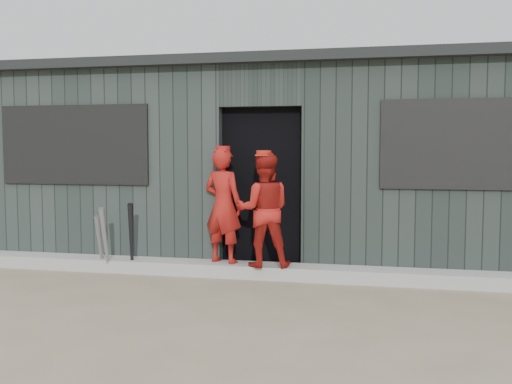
% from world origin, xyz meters
% --- Properties ---
extents(ground, '(80.00, 80.00, 0.00)m').
position_xyz_m(ground, '(0.00, 0.00, 0.00)').
color(ground, '#73664F').
rests_on(ground, ground).
extents(curb, '(8.00, 0.36, 0.15)m').
position_xyz_m(curb, '(0.00, 1.82, 0.07)').
color(curb, gray).
rests_on(curb, ground).
extents(bat_left, '(0.12, 0.32, 0.82)m').
position_xyz_m(bat_left, '(-1.79, 1.57, 0.41)').
color(bat_left, gray).
rests_on(bat_left, ground).
extents(bat_mid, '(0.10, 0.25, 0.70)m').
position_xyz_m(bat_mid, '(-1.91, 1.68, 0.35)').
color(bat_mid, gray).
rests_on(bat_mid, ground).
extents(bat_right, '(0.16, 0.27, 0.86)m').
position_xyz_m(bat_right, '(-1.51, 1.69, 0.43)').
color(bat_right, black).
rests_on(bat_right, ground).
extents(player_red_left, '(0.57, 0.46, 1.36)m').
position_xyz_m(player_red_left, '(-0.41, 1.85, 0.83)').
color(player_red_left, maroon).
rests_on(player_red_left, curb).
extents(player_red_right, '(0.72, 0.61, 1.31)m').
position_xyz_m(player_red_right, '(0.11, 1.72, 0.80)').
color(player_red_right, '#A01913').
rests_on(player_red_right, curb).
extents(player_grey_back, '(0.75, 0.61, 1.33)m').
position_xyz_m(player_grey_back, '(0.64, 2.44, 0.67)').
color(player_grey_back, '#AAAAAA').
rests_on(player_grey_back, ground).
extents(dugout, '(8.30, 3.30, 2.62)m').
position_xyz_m(dugout, '(0.00, 3.50, 1.29)').
color(dugout, black).
rests_on(dugout, ground).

